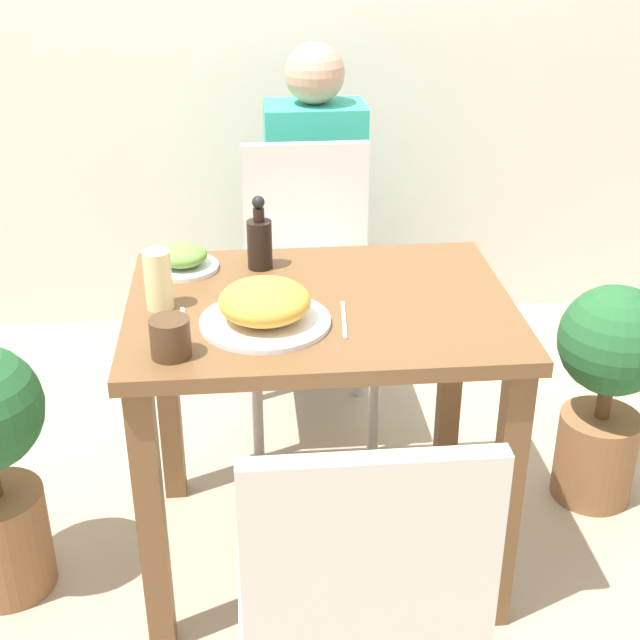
{
  "coord_description": "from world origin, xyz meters",
  "views": [
    {
      "loc": [
        -0.17,
        -1.89,
        1.65
      ],
      "look_at": [
        0.0,
        0.0,
        0.7
      ],
      "focal_mm": 50.0,
      "sensor_mm": 36.0,
      "label": 1
    }
  ],
  "objects_px": {
    "chair_near": "(361,605)",
    "person_figure": "(315,215)",
    "side_plate": "(183,259)",
    "drink_cup": "(170,338)",
    "sauce_bottle": "(260,241)",
    "juice_glass": "(158,280)",
    "chair_far": "(309,274)",
    "food_plate": "(265,306)",
    "potted_plant_right": "(608,380)"
  },
  "relations": [
    {
      "from": "side_plate",
      "to": "person_figure",
      "type": "bearing_deg",
      "value": 64.24
    },
    {
      "from": "chair_far",
      "to": "juice_glass",
      "type": "bearing_deg",
      "value": -120.02
    },
    {
      "from": "sauce_bottle",
      "to": "potted_plant_right",
      "type": "distance_m",
      "value": 1.05
    },
    {
      "from": "chair_far",
      "to": "side_plate",
      "type": "relative_size",
      "value": 5.06
    },
    {
      "from": "chair_far",
      "to": "person_figure",
      "type": "height_order",
      "value": "person_figure"
    },
    {
      "from": "food_plate",
      "to": "chair_near",
      "type": "bearing_deg",
      "value": -77.84
    },
    {
      "from": "side_plate",
      "to": "person_figure",
      "type": "relative_size",
      "value": 0.15
    },
    {
      "from": "food_plate",
      "to": "sauce_bottle",
      "type": "distance_m",
      "value": 0.32
    },
    {
      "from": "chair_near",
      "to": "juice_glass",
      "type": "xyz_separation_m",
      "value": [
        -0.38,
        0.74,
        0.3
      ]
    },
    {
      "from": "food_plate",
      "to": "sauce_bottle",
      "type": "bearing_deg",
      "value": 90.2
    },
    {
      "from": "food_plate",
      "to": "juice_glass",
      "type": "relative_size",
      "value": 2.1
    },
    {
      "from": "chair_near",
      "to": "person_figure",
      "type": "distance_m",
      "value": 1.82
    },
    {
      "from": "food_plate",
      "to": "person_figure",
      "type": "distance_m",
      "value": 1.21
    },
    {
      "from": "juice_glass",
      "to": "person_figure",
      "type": "height_order",
      "value": "person_figure"
    },
    {
      "from": "drink_cup",
      "to": "potted_plant_right",
      "type": "height_order",
      "value": "drink_cup"
    },
    {
      "from": "chair_far",
      "to": "potted_plant_right",
      "type": "xyz_separation_m",
      "value": [
        0.8,
        -0.52,
        -0.13
      ]
    },
    {
      "from": "chair_near",
      "to": "side_plate",
      "type": "distance_m",
      "value": 1.05
    },
    {
      "from": "chair_near",
      "to": "chair_far",
      "type": "xyz_separation_m",
      "value": [
        0.02,
        1.44,
        0.0
      ]
    },
    {
      "from": "juice_glass",
      "to": "potted_plant_right",
      "type": "bearing_deg",
      "value": 8.22
    },
    {
      "from": "chair_near",
      "to": "sauce_bottle",
      "type": "bearing_deg",
      "value": -81.79
    },
    {
      "from": "side_plate",
      "to": "drink_cup",
      "type": "bearing_deg",
      "value": -90.41
    },
    {
      "from": "chair_far",
      "to": "drink_cup",
      "type": "relative_size",
      "value": 10.66
    },
    {
      "from": "chair_far",
      "to": "chair_near",
      "type": "bearing_deg",
      "value": -90.9
    },
    {
      "from": "chair_far",
      "to": "juice_glass",
      "type": "height_order",
      "value": "chair_far"
    },
    {
      "from": "side_plate",
      "to": "person_figure",
      "type": "distance_m",
      "value": 0.96
    },
    {
      "from": "chair_near",
      "to": "juice_glass",
      "type": "bearing_deg",
      "value": -63.13
    },
    {
      "from": "food_plate",
      "to": "side_plate",
      "type": "distance_m",
      "value": 0.38
    },
    {
      "from": "food_plate",
      "to": "drink_cup",
      "type": "xyz_separation_m",
      "value": [
        -0.2,
        -0.13,
        -0.0
      ]
    },
    {
      "from": "sauce_bottle",
      "to": "potted_plant_right",
      "type": "relative_size",
      "value": 0.29
    },
    {
      "from": "food_plate",
      "to": "person_figure",
      "type": "height_order",
      "value": "person_figure"
    },
    {
      "from": "chair_near",
      "to": "person_figure",
      "type": "xyz_separation_m",
      "value": [
        0.07,
        1.81,
        0.06
      ]
    },
    {
      "from": "sauce_bottle",
      "to": "juice_glass",
      "type": "bearing_deg",
      "value": -137.9
    },
    {
      "from": "chair_far",
      "to": "side_plate",
      "type": "distance_m",
      "value": 0.65
    },
    {
      "from": "food_plate",
      "to": "potted_plant_right",
      "type": "xyz_separation_m",
      "value": [
        0.96,
        0.28,
        -0.41
      ]
    },
    {
      "from": "chair_near",
      "to": "side_plate",
      "type": "height_order",
      "value": "chair_near"
    },
    {
      "from": "chair_near",
      "to": "side_plate",
      "type": "relative_size",
      "value": 5.06
    },
    {
      "from": "food_plate",
      "to": "drink_cup",
      "type": "distance_m",
      "value": 0.24
    },
    {
      "from": "food_plate",
      "to": "chair_far",
      "type": "bearing_deg",
      "value": 78.68
    },
    {
      "from": "drink_cup",
      "to": "sauce_bottle",
      "type": "height_order",
      "value": "sauce_bottle"
    },
    {
      "from": "food_plate",
      "to": "juice_glass",
      "type": "distance_m",
      "value": 0.26
    },
    {
      "from": "chair_near",
      "to": "potted_plant_right",
      "type": "relative_size",
      "value": 1.36
    },
    {
      "from": "side_plate",
      "to": "drink_cup",
      "type": "distance_m",
      "value": 0.46
    },
    {
      "from": "sauce_bottle",
      "to": "person_figure",
      "type": "xyz_separation_m",
      "value": [
        0.21,
        0.85,
        -0.24
      ]
    },
    {
      "from": "chair_far",
      "to": "side_plate",
      "type": "height_order",
      "value": "chair_far"
    },
    {
      "from": "chair_near",
      "to": "potted_plant_right",
      "type": "height_order",
      "value": "chair_near"
    },
    {
      "from": "chair_far",
      "to": "sauce_bottle",
      "type": "distance_m",
      "value": 0.59
    },
    {
      "from": "chair_near",
      "to": "chair_far",
      "type": "relative_size",
      "value": 1.0
    },
    {
      "from": "juice_glass",
      "to": "sauce_bottle",
      "type": "bearing_deg",
      "value": 42.1
    },
    {
      "from": "drink_cup",
      "to": "side_plate",
      "type": "bearing_deg",
      "value": 89.59
    },
    {
      "from": "chair_far",
      "to": "drink_cup",
      "type": "bearing_deg",
      "value": -111.21
    }
  ]
}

